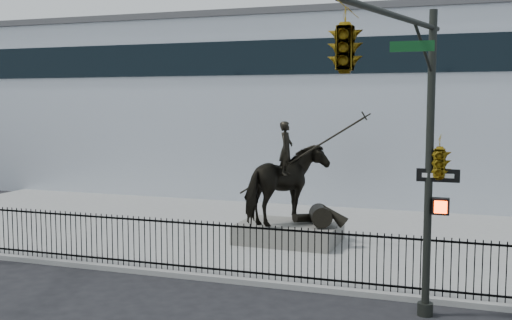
% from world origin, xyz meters
% --- Properties ---
extents(ground, '(120.00, 120.00, 0.00)m').
position_xyz_m(ground, '(0.00, 0.00, 0.00)').
color(ground, black).
rests_on(ground, ground).
extents(plaza, '(30.00, 12.00, 0.15)m').
position_xyz_m(plaza, '(0.00, 7.00, 0.07)').
color(plaza, gray).
rests_on(plaza, ground).
extents(building, '(44.00, 14.00, 9.00)m').
position_xyz_m(building, '(0.00, 20.00, 4.50)').
color(building, silver).
rests_on(building, ground).
extents(picket_fence, '(22.10, 0.10, 1.50)m').
position_xyz_m(picket_fence, '(0.00, 1.25, 0.90)').
color(picket_fence, black).
rests_on(picket_fence, plaza).
extents(statue_plinth, '(3.47, 2.44, 0.64)m').
position_xyz_m(statue_plinth, '(2.20, 5.64, 0.47)').
color(statue_plinth, '#63615B').
rests_on(statue_plinth, plaza).
extents(equestrian_statue, '(4.36, 2.76, 3.69)m').
position_xyz_m(equestrian_statue, '(2.26, 5.64, 2.12)').
color(equestrian_statue, black).
rests_on(equestrian_statue, statue_plinth).
extents(traffic_signal_right, '(2.17, 6.86, 7.00)m').
position_xyz_m(traffic_signal_right, '(6.47, -2.00, 4.85)').
color(traffic_signal_right, black).
rests_on(traffic_signal_right, ground).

